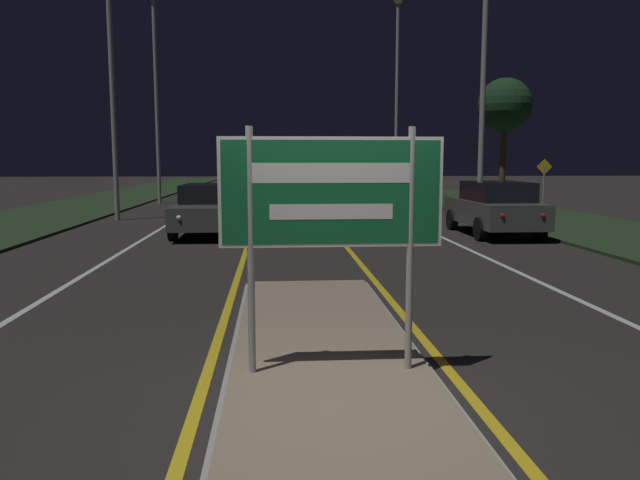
{
  "coord_description": "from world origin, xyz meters",
  "views": [
    {
      "loc": [
        -0.54,
        -5.32,
        2.18
      ],
      "look_at": [
        0.0,
        2.16,
        1.22
      ],
      "focal_mm": 35.0,
      "sensor_mm": 36.0,
      "label": 1
    }
  ],
  "objects_px": {
    "streetlight_left_far": "(155,56)",
    "car_receding_2": "(331,184)",
    "highway_sign": "(331,202)",
    "warning_sign": "(544,181)",
    "car_receding_1": "(343,193)",
    "car_receding_3": "(319,180)",
    "streetlight_left_near": "(110,32)",
    "streetlight_right_near": "(485,19)",
    "streetlight_right_far": "(397,76)",
    "car_receding_0": "(494,207)",
    "car_approaching_0": "(210,208)"
  },
  "relations": [
    {
      "from": "streetlight_left_near",
      "to": "car_receding_3",
      "type": "distance_m",
      "value": 24.88
    },
    {
      "from": "streetlight_right_far",
      "to": "car_receding_2",
      "type": "height_order",
      "value": "streetlight_right_far"
    },
    {
      "from": "streetlight_right_near",
      "to": "car_approaching_0",
      "type": "xyz_separation_m",
      "value": [
        -8.78,
        -1.86,
        -5.95
      ]
    },
    {
      "from": "streetlight_left_near",
      "to": "streetlight_left_far",
      "type": "bearing_deg",
      "value": 90.46
    },
    {
      "from": "car_receding_0",
      "to": "car_receding_2",
      "type": "bearing_deg",
      "value": 98.56
    },
    {
      "from": "streetlight_left_near",
      "to": "streetlight_right_far",
      "type": "bearing_deg",
      "value": 42.52
    },
    {
      "from": "car_approaching_0",
      "to": "car_receding_1",
      "type": "bearing_deg",
      "value": 60.71
    },
    {
      "from": "streetlight_right_near",
      "to": "car_receding_1",
      "type": "height_order",
      "value": "streetlight_right_near"
    },
    {
      "from": "streetlight_left_far",
      "to": "car_receding_2",
      "type": "bearing_deg",
      "value": 31.22
    },
    {
      "from": "streetlight_left_far",
      "to": "car_receding_0",
      "type": "relative_size",
      "value": 2.35
    },
    {
      "from": "streetlight_left_far",
      "to": "car_receding_1",
      "type": "height_order",
      "value": "streetlight_left_far"
    },
    {
      "from": "highway_sign",
      "to": "warning_sign",
      "type": "distance_m",
      "value": 20.0
    },
    {
      "from": "car_receding_3",
      "to": "streetlight_right_near",
      "type": "bearing_deg",
      "value": -81.81
    },
    {
      "from": "car_receding_1",
      "to": "highway_sign",
      "type": "bearing_deg",
      "value": -96.59
    },
    {
      "from": "streetlight_right_far",
      "to": "streetlight_left_far",
      "type": "bearing_deg",
      "value": -168.29
    },
    {
      "from": "streetlight_right_near",
      "to": "car_receding_2",
      "type": "xyz_separation_m",
      "value": [
        -3.45,
        17.1,
        -5.98
      ]
    },
    {
      "from": "streetlight_left_far",
      "to": "warning_sign",
      "type": "xyz_separation_m",
      "value": [
        16.16,
        -8.6,
        -5.89
      ]
    },
    {
      "from": "highway_sign",
      "to": "car_approaching_0",
      "type": "xyz_separation_m",
      "value": [
        -2.46,
        12.66,
        -1.02
      ]
    },
    {
      "from": "highway_sign",
      "to": "streetlight_left_near",
      "type": "distance_m",
      "value": 18.92
    },
    {
      "from": "car_receding_0",
      "to": "car_approaching_0",
      "type": "xyz_separation_m",
      "value": [
        -8.32,
        0.87,
        -0.04
      ]
    },
    {
      "from": "highway_sign",
      "to": "streetlight_left_near",
      "type": "height_order",
      "value": "streetlight_left_near"
    },
    {
      "from": "car_receding_1",
      "to": "streetlight_right_near",
      "type": "bearing_deg",
      "value": -61.08
    },
    {
      "from": "car_receding_3",
      "to": "highway_sign",
      "type": "bearing_deg",
      "value": -93.91
    },
    {
      "from": "highway_sign",
      "to": "car_receding_0",
      "type": "height_order",
      "value": "highway_sign"
    },
    {
      "from": "car_receding_1",
      "to": "warning_sign",
      "type": "distance_m",
      "value": 8.39
    },
    {
      "from": "streetlight_right_far",
      "to": "warning_sign",
      "type": "relative_size",
      "value": 5.14
    },
    {
      "from": "streetlight_right_near",
      "to": "car_receding_1",
      "type": "relative_size",
      "value": 2.58
    },
    {
      "from": "streetlight_left_near",
      "to": "streetlight_right_near",
      "type": "height_order",
      "value": "streetlight_right_near"
    },
    {
      "from": "car_approaching_0",
      "to": "warning_sign",
      "type": "bearing_deg",
      "value": 21.22
    },
    {
      "from": "streetlight_right_far",
      "to": "streetlight_left_near",
      "type": "bearing_deg",
      "value": -137.48
    },
    {
      "from": "streetlight_left_far",
      "to": "car_receding_1",
      "type": "bearing_deg",
      "value": -27.27
    },
    {
      "from": "streetlight_left_near",
      "to": "warning_sign",
      "type": "bearing_deg",
      "value": 0.89
    },
    {
      "from": "car_receding_0",
      "to": "warning_sign",
      "type": "distance_m",
      "value": 6.9
    },
    {
      "from": "streetlight_right_near",
      "to": "warning_sign",
      "type": "distance_m",
      "value": 7.01
    },
    {
      "from": "highway_sign",
      "to": "car_receding_3",
      "type": "bearing_deg",
      "value": 86.09
    },
    {
      "from": "streetlight_left_near",
      "to": "car_receding_2",
      "type": "distance_m",
      "value": 18.1
    },
    {
      "from": "car_approaching_0",
      "to": "warning_sign",
      "type": "height_order",
      "value": "warning_sign"
    },
    {
      "from": "streetlight_left_near",
      "to": "car_receding_2",
      "type": "height_order",
      "value": "streetlight_left_near"
    },
    {
      "from": "streetlight_left_near",
      "to": "streetlight_right_near",
      "type": "relative_size",
      "value": 0.9
    },
    {
      "from": "streetlight_right_far",
      "to": "car_receding_0",
      "type": "height_order",
      "value": "streetlight_right_far"
    },
    {
      "from": "streetlight_left_far",
      "to": "car_receding_2",
      "type": "xyz_separation_m",
      "value": [
        9.23,
        5.59,
        -6.53
      ]
    },
    {
      "from": "streetlight_left_near",
      "to": "streetlight_right_far",
      "type": "height_order",
      "value": "streetlight_right_far"
    },
    {
      "from": "streetlight_right_near",
      "to": "streetlight_right_far",
      "type": "relative_size",
      "value": 0.99
    },
    {
      "from": "streetlight_left_near",
      "to": "streetlight_left_far",
      "type": "relative_size",
      "value": 0.94
    },
    {
      "from": "highway_sign",
      "to": "car_receding_3",
      "type": "relative_size",
      "value": 0.57
    },
    {
      "from": "streetlight_left_far",
      "to": "car_receding_2",
      "type": "distance_m",
      "value": 12.61
    },
    {
      "from": "streetlight_right_near",
      "to": "car_receding_3",
      "type": "height_order",
      "value": "streetlight_right_near"
    },
    {
      "from": "car_approaching_0",
      "to": "car_receding_2",
      "type": "bearing_deg",
      "value": 74.28
    },
    {
      "from": "streetlight_right_near",
      "to": "car_approaching_0",
      "type": "bearing_deg",
      "value": -168.05
    },
    {
      "from": "streetlight_left_near",
      "to": "streetlight_right_far",
      "type": "relative_size",
      "value": 0.89
    }
  ]
}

